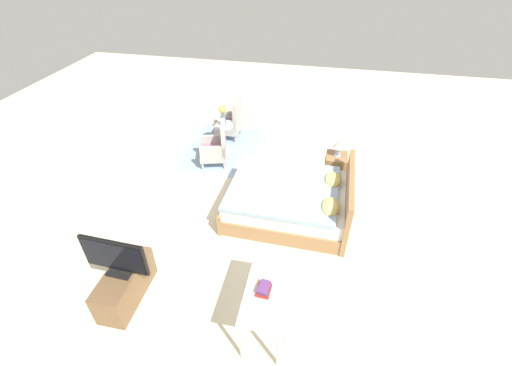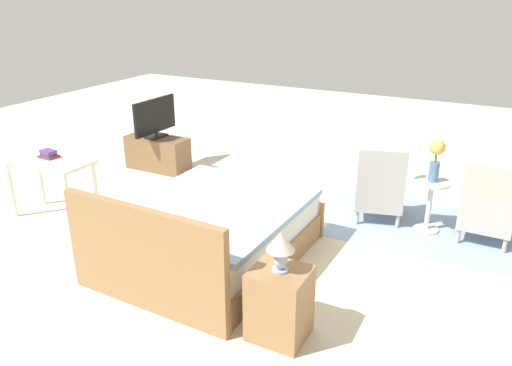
{
  "view_description": "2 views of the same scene",
  "coord_description": "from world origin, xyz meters",
  "px_view_note": "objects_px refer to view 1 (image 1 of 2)",
  "views": [
    {
      "loc": [
        4.65,
        1.26,
        4.09
      ],
      "look_at": [
        0.29,
        0.35,
        0.73
      ],
      "focal_mm": 24.0,
      "sensor_mm": 36.0,
      "label": 1
    },
    {
      "loc": [
        -2.4,
        4.64,
        2.62
      ],
      "look_at": [
        -0.04,
        0.1,
        0.58
      ],
      "focal_mm": 35.0,
      "sensor_mm": 36.0,
      "label": 2
    }
  ],
  "objects_px": {
    "table_lamp": "(339,146)",
    "tv_flatscreen": "(115,257)",
    "side_table": "(224,135)",
    "flower_vase": "(223,113)",
    "nightstand": "(335,168)",
    "book_stack": "(264,289)",
    "vanity_desk": "(268,294)",
    "armchair_by_window_left": "(231,123)",
    "armchair_by_window_right": "(216,148)",
    "bed": "(291,200)",
    "tv_stand": "(125,284)"
  },
  "relations": [
    {
      "from": "tv_flatscreen",
      "to": "book_stack",
      "type": "distance_m",
      "value": 1.9
    },
    {
      "from": "side_table",
      "to": "tv_flatscreen",
      "type": "bearing_deg",
      "value": -3.35
    },
    {
      "from": "armchair_by_window_right",
      "to": "book_stack",
      "type": "distance_m",
      "value": 3.89
    },
    {
      "from": "armchair_by_window_right",
      "to": "nightstand",
      "type": "height_order",
      "value": "armchair_by_window_right"
    },
    {
      "from": "nightstand",
      "to": "tv_stand",
      "type": "relative_size",
      "value": 0.62
    },
    {
      "from": "tv_stand",
      "to": "side_table",
      "type": "bearing_deg",
      "value": 176.65
    },
    {
      "from": "nightstand",
      "to": "book_stack",
      "type": "height_order",
      "value": "book_stack"
    },
    {
      "from": "flower_vase",
      "to": "table_lamp",
      "type": "relative_size",
      "value": 1.45
    },
    {
      "from": "flower_vase",
      "to": "nightstand",
      "type": "bearing_deg",
      "value": 73.7
    },
    {
      "from": "armchair_by_window_right",
      "to": "vanity_desk",
      "type": "bearing_deg",
      "value": 26.53
    },
    {
      "from": "armchair_by_window_right",
      "to": "side_table",
      "type": "xyz_separation_m",
      "value": [
        -0.58,
        0.02,
        -0.0
      ]
    },
    {
      "from": "bed",
      "to": "armchair_by_window_left",
      "type": "height_order",
      "value": "bed"
    },
    {
      "from": "book_stack",
      "to": "armchair_by_window_right",
      "type": "bearing_deg",
      "value": -154.34
    },
    {
      "from": "side_table",
      "to": "vanity_desk",
      "type": "bearing_deg",
      "value": 22.97
    },
    {
      "from": "bed",
      "to": "tv_stand",
      "type": "xyz_separation_m",
      "value": [
        2.15,
        -1.95,
        -0.05
      ]
    },
    {
      "from": "nightstand",
      "to": "tv_flatscreen",
      "type": "bearing_deg",
      "value": -39.23
    },
    {
      "from": "flower_vase",
      "to": "tv_stand",
      "type": "bearing_deg",
      "value": -3.35
    },
    {
      "from": "vanity_desk",
      "to": "book_stack",
      "type": "relative_size",
      "value": 4.76
    },
    {
      "from": "bed",
      "to": "armchair_by_window_left",
      "type": "relative_size",
      "value": 2.27
    },
    {
      "from": "armchair_by_window_left",
      "to": "table_lamp",
      "type": "height_order",
      "value": "armchair_by_window_left"
    },
    {
      "from": "vanity_desk",
      "to": "bed",
      "type": "bearing_deg",
      "value": 179.66
    },
    {
      "from": "table_lamp",
      "to": "armchair_by_window_right",
      "type": "bearing_deg",
      "value": -93.26
    },
    {
      "from": "tv_flatscreen",
      "to": "side_table",
      "type": "bearing_deg",
      "value": 176.65
    },
    {
      "from": "armchair_by_window_left",
      "to": "nightstand",
      "type": "xyz_separation_m",
      "value": [
        1.31,
        2.46,
        -0.08
      ]
    },
    {
      "from": "table_lamp",
      "to": "tv_flatscreen",
      "type": "bearing_deg",
      "value": -39.23
    },
    {
      "from": "tv_flatscreen",
      "to": "nightstand",
      "type": "bearing_deg",
      "value": 140.77
    },
    {
      "from": "flower_vase",
      "to": "armchair_by_window_right",
      "type": "bearing_deg",
      "value": -1.63
    },
    {
      "from": "table_lamp",
      "to": "book_stack",
      "type": "distance_m",
      "value": 3.44
    },
    {
      "from": "flower_vase",
      "to": "tv_flatscreen",
      "type": "relative_size",
      "value": 0.55
    },
    {
      "from": "armchair_by_window_right",
      "to": "book_stack",
      "type": "height_order",
      "value": "armchair_by_window_right"
    },
    {
      "from": "flower_vase",
      "to": "book_stack",
      "type": "height_order",
      "value": "flower_vase"
    },
    {
      "from": "armchair_by_window_left",
      "to": "table_lamp",
      "type": "bearing_deg",
      "value": 62.05
    },
    {
      "from": "side_table",
      "to": "flower_vase",
      "type": "relative_size",
      "value": 1.27
    },
    {
      "from": "vanity_desk",
      "to": "book_stack",
      "type": "xyz_separation_m",
      "value": [
        0.04,
        -0.04,
        0.15
      ]
    },
    {
      "from": "flower_vase",
      "to": "bed",
      "type": "bearing_deg",
      "value": 42.89
    },
    {
      "from": "bed",
      "to": "armchair_by_window_right",
      "type": "distance_m",
      "value": 2.15
    },
    {
      "from": "side_table",
      "to": "vanity_desk",
      "type": "distance_m",
      "value": 4.38
    },
    {
      "from": "nightstand",
      "to": "vanity_desk",
      "type": "xyz_separation_m",
      "value": [
        3.31,
        -0.74,
        0.33
      ]
    },
    {
      "from": "armchair_by_window_right",
      "to": "tv_flatscreen",
      "type": "xyz_separation_m",
      "value": [
        3.43,
        -0.22,
        0.42
      ]
    },
    {
      "from": "armchair_by_window_left",
      "to": "flower_vase",
      "type": "bearing_deg",
      "value": 1.38
    },
    {
      "from": "side_table",
      "to": "nightstand",
      "type": "relative_size",
      "value": 1.02
    },
    {
      "from": "flower_vase",
      "to": "nightstand",
      "type": "xyz_separation_m",
      "value": [
        0.72,
        2.45,
        -0.6
      ]
    },
    {
      "from": "armchair_by_window_left",
      "to": "nightstand",
      "type": "relative_size",
      "value": 1.54
    },
    {
      "from": "bed",
      "to": "side_table",
      "type": "height_order",
      "value": "bed"
    },
    {
      "from": "table_lamp",
      "to": "tv_stand",
      "type": "bearing_deg",
      "value": -39.25
    },
    {
      "from": "table_lamp",
      "to": "nightstand",
      "type": "bearing_deg",
      "value": -90.0
    },
    {
      "from": "side_table",
      "to": "flower_vase",
      "type": "xyz_separation_m",
      "value": [
        0.0,
        0.0,
        0.52
      ]
    },
    {
      "from": "tv_stand",
      "to": "book_stack",
      "type": "height_order",
      "value": "book_stack"
    },
    {
      "from": "table_lamp",
      "to": "book_stack",
      "type": "bearing_deg",
      "value": -13.25
    },
    {
      "from": "armchair_by_window_left",
      "to": "vanity_desk",
      "type": "xyz_separation_m",
      "value": [
        4.62,
        1.72,
        0.25
      ]
    }
  ]
}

